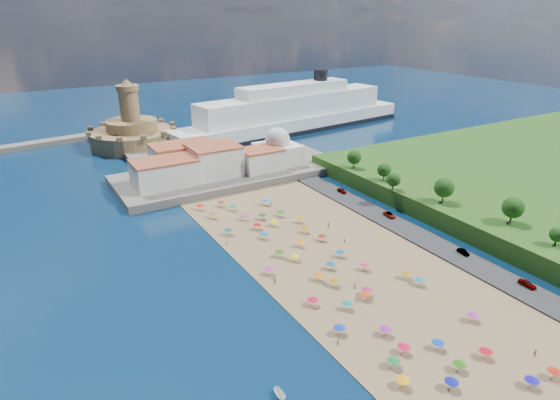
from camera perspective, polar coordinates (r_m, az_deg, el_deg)
ground at (r=125.02m, az=4.29°, el=-7.49°), size 700.00×700.00×0.00m
terrace at (r=187.27m, az=-5.91°, el=3.27°), size 90.00×36.00×3.00m
jetty at (r=211.92m, az=-15.37°, el=4.75°), size 18.00×70.00×2.40m
waterfront_buildings at (r=181.15m, az=-9.82°, el=4.53°), size 57.00×29.00×11.00m
domed_building at (r=192.12m, az=-0.30°, el=6.22°), size 16.00×16.00×15.00m
fortress at (r=238.69m, az=-17.54°, el=7.79°), size 40.00×40.00×32.40m
cruise_ship at (r=258.88m, az=1.68°, el=10.45°), size 144.88×37.67×31.32m
beach_parasols at (r=116.88m, az=6.35°, el=-8.63°), size 31.09×116.69×2.20m
beachgoers at (r=124.45m, az=4.05°, el=-7.04°), size 34.72×95.27×1.88m
parked_cars at (r=146.37m, az=15.85°, el=-3.08°), size 2.87×76.06×1.43m
hillside_trees at (r=148.67m, az=21.42°, el=0.30°), size 15.67×105.48×7.84m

